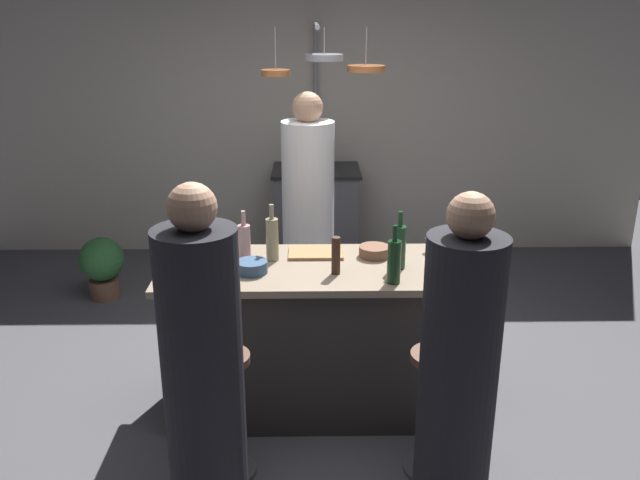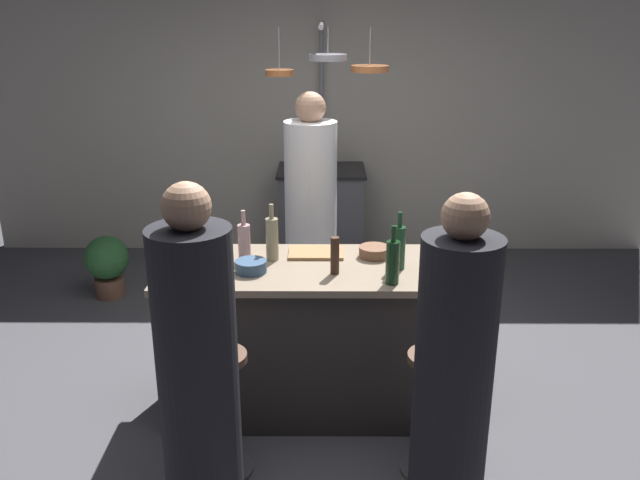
% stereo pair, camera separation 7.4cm
% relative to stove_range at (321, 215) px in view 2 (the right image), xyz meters
% --- Properties ---
extents(ground_plane, '(9.00, 9.00, 0.00)m').
position_rel_stove_range_xyz_m(ground_plane, '(0.00, -2.45, -0.45)').
color(ground_plane, '#4C4C51').
extents(back_wall, '(6.40, 0.16, 2.60)m').
position_rel_stove_range_xyz_m(back_wall, '(0.00, 0.40, 0.85)').
color(back_wall, beige).
rests_on(back_wall, ground_plane).
extents(kitchen_island, '(1.80, 0.72, 0.90)m').
position_rel_stove_range_xyz_m(kitchen_island, '(0.00, -2.45, 0.01)').
color(kitchen_island, '#332D2B').
rests_on(kitchen_island, ground_plane).
extents(stove_range, '(0.80, 0.64, 0.89)m').
position_rel_stove_range_xyz_m(stove_range, '(0.00, 0.00, 0.00)').
color(stove_range, '#47474C').
rests_on(stove_range, ground_plane).
extents(chef, '(0.37, 0.37, 1.75)m').
position_rel_stove_range_xyz_m(chef, '(-0.07, -1.41, 0.36)').
color(chef, white).
rests_on(chef, ground_plane).
extents(bar_stool_left, '(0.28, 0.28, 0.68)m').
position_rel_stove_range_xyz_m(bar_stool_left, '(-0.48, -3.07, -0.07)').
color(bar_stool_left, '#4C4C51').
rests_on(bar_stool_left, ground_plane).
extents(guest_left, '(0.35, 0.35, 1.64)m').
position_rel_stove_range_xyz_m(guest_left, '(-0.51, -3.45, 0.31)').
color(guest_left, black).
rests_on(guest_left, ground_plane).
extents(bar_stool_right, '(0.28, 0.28, 0.68)m').
position_rel_stove_range_xyz_m(bar_stool_right, '(0.56, -3.07, -0.07)').
color(bar_stool_right, '#4C4C51').
rests_on(bar_stool_right, ground_plane).
extents(guest_right, '(0.34, 0.34, 1.59)m').
position_rel_stove_range_xyz_m(guest_right, '(0.57, -3.44, 0.29)').
color(guest_right, black).
rests_on(guest_right, ground_plane).
extents(overhead_pot_rack, '(0.89, 1.47, 2.17)m').
position_rel_stove_range_xyz_m(overhead_pot_rack, '(0.05, -0.61, 1.24)').
color(overhead_pot_rack, gray).
rests_on(overhead_pot_rack, ground_plane).
extents(potted_plant, '(0.36, 0.36, 0.52)m').
position_rel_stove_range_xyz_m(potted_plant, '(-1.77, -0.85, -0.15)').
color(potted_plant, brown).
rests_on(potted_plant, ground_plane).
extents(cutting_board, '(0.32, 0.22, 0.02)m').
position_rel_stove_range_xyz_m(cutting_board, '(-0.02, -2.27, 0.46)').
color(cutting_board, '#997047').
rests_on(cutting_board, kitchen_island).
extents(pepper_mill, '(0.05, 0.05, 0.21)m').
position_rel_stove_range_xyz_m(pepper_mill, '(0.08, -2.57, 0.56)').
color(pepper_mill, '#382319').
rests_on(pepper_mill, kitchen_island).
extents(wine_bottle_rose, '(0.07, 0.07, 0.30)m').
position_rel_stove_range_xyz_m(wine_bottle_rose, '(-0.43, -2.36, 0.57)').
color(wine_bottle_rose, '#B78C8E').
rests_on(wine_bottle_rose, kitchen_island).
extents(wine_bottle_white, '(0.07, 0.07, 0.33)m').
position_rel_stove_range_xyz_m(wine_bottle_white, '(-0.27, -2.36, 0.58)').
color(wine_bottle_white, gray).
rests_on(wine_bottle_white, kitchen_island).
extents(wine_bottle_green, '(0.07, 0.07, 0.33)m').
position_rel_stove_range_xyz_m(wine_bottle_green, '(0.44, -2.49, 0.58)').
color(wine_bottle_green, '#193D23').
rests_on(wine_bottle_green, kitchen_island).
extents(wine_bottle_red, '(0.07, 0.07, 0.32)m').
position_rel_stove_range_xyz_m(wine_bottle_red, '(0.38, -2.70, 0.58)').
color(wine_bottle_red, '#143319').
rests_on(wine_bottle_red, kitchen_island).
extents(wine_glass_near_right_guest, '(0.07, 0.07, 0.15)m').
position_rel_stove_range_xyz_m(wine_glass_near_right_guest, '(0.65, -2.46, 0.56)').
color(wine_glass_near_right_guest, silver).
rests_on(wine_glass_near_right_guest, kitchen_island).
extents(wine_glass_by_chef, '(0.07, 0.07, 0.15)m').
position_rel_stove_range_xyz_m(wine_glass_by_chef, '(0.66, -2.23, 0.56)').
color(wine_glass_by_chef, silver).
rests_on(wine_glass_by_chef, kitchen_island).
extents(wine_glass_near_left_guest, '(0.07, 0.07, 0.15)m').
position_rel_stove_range_xyz_m(wine_glass_near_left_guest, '(-0.63, -2.31, 0.56)').
color(wine_glass_near_left_guest, silver).
rests_on(wine_glass_near_left_guest, kitchen_island).
extents(mixing_bowl_blue, '(0.17, 0.17, 0.07)m').
position_rel_stove_range_xyz_m(mixing_bowl_blue, '(-0.38, -2.55, 0.49)').
color(mixing_bowl_blue, '#334C6B').
rests_on(mixing_bowl_blue, kitchen_island).
extents(mixing_bowl_ceramic, '(0.16, 0.16, 0.07)m').
position_rel_stove_range_xyz_m(mixing_bowl_ceramic, '(-0.72, -2.67, 0.49)').
color(mixing_bowl_ceramic, silver).
rests_on(mixing_bowl_ceramic, kitchen_island).
extents(mixing_bowl_wooden, '(0.18, 0.18, 0.06)m').
position_rel_stove_range_xyz_m(mixing_bowl_wooden, '(0.32, -2.31, 0.48)').
color(mixing_bowl_wooden, brown).
rests_on(mixing_bowl_wooden, kitchen_island).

